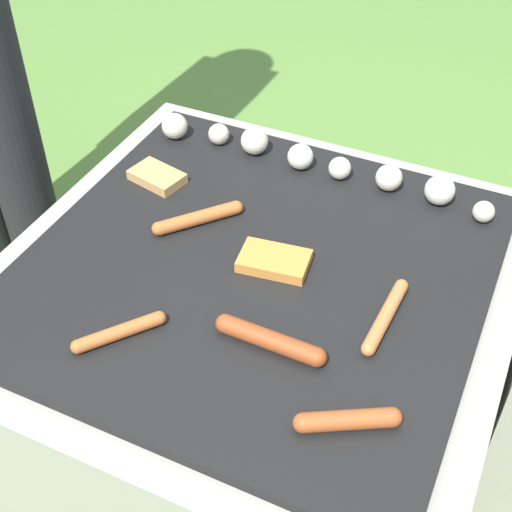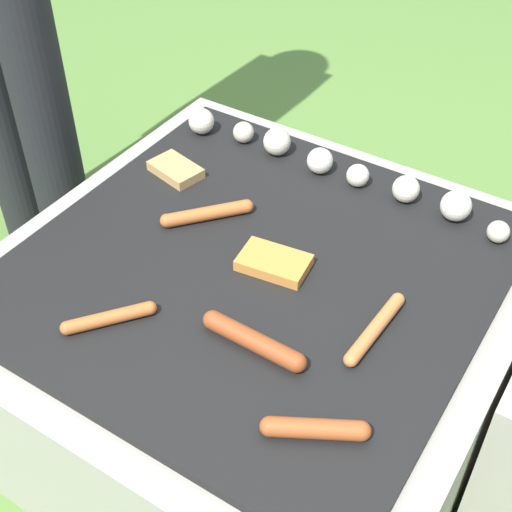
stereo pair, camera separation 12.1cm
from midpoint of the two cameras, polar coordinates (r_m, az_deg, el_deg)
ground_plane at (r=1.50m, az=-2.34°, el=-11.46°), size 14.00×14.00×0.00m
grill at (r=1.36m, az=-2.56°, el=-6.75°), size 0.87×0.87×0.38m
sausage_front_center at (r=1.08m, az=-2.09°, el=-6.90°), size 0.18×0.03×0.03m
sausage_front_left at (r=1.31m, az=-7.32°, el=2.92°), size 0.12×0.14×0.03m
sausage_front_right at (r=1.13m, az=7.33°, el=-4.94°), size 0.03×0.17×0.02m
sausage_back_left at (r=1.13m, az=-13.93°, el=-6.08°), size 0.10×0.13×0.02m
sausage_mid_left at (r=1.00m, az=3.83°, el=-13.16°), size 0.14×0.09×0.03m
bread_slice_center at (r=1.21m, az=-1.38°, el=-0.52°), size 0.13×0.09×0.02m
bread_slice_left at (r=1.43m, az=-10.35°, el=6.17°), size 0.12×0.09×0.02m
mushroom_row at (r=1.42m, az=2.09°, el=7.67°), size 0.70×0.07×0.06m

